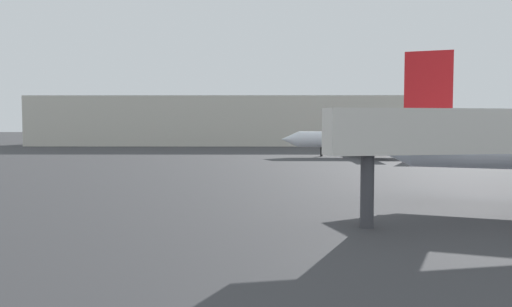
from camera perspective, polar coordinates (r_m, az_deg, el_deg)
name	(u,v)px	position (r m, az deg, el deg)	size (l,w,h in m)	color
airplane_far_left	(364,139)	(84.48, 11.93, 1.54)	(26.32, 20.10, 7.44)	silver
jet_bridge	(491,134)	(30.46, 24.79, 2.02)	(17.03, 5.75, 6.39)	silver
terminal_building	(228,121)	(128.40, -3.18, 3.63)	(93.54, 21.92, 11.78)	beige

